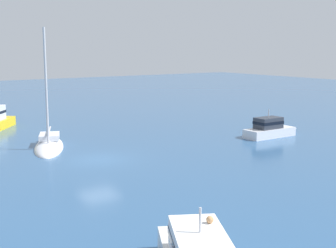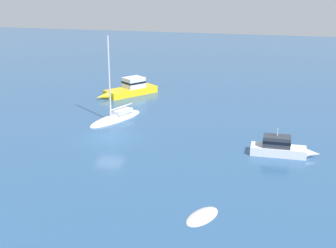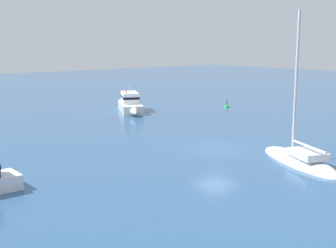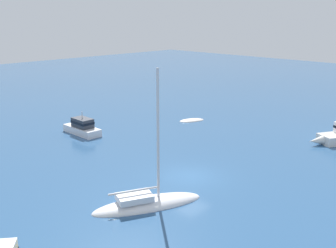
% 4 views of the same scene
% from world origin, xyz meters
% --- Properties ---
extents(ground_plane, '(160.00, 160.00, 0.00)m').
position_xyz_m(ground_plane, '(0.00, 0.00, 0.00)').
color(ground_plane, '#2D5684').
extents(powerboat, '(5.66, 1.66, 2.35)m').
position_xyz_m(powerboat, '(-15.47, 0.71, 0.67)').
color(powerboat, white).
rests_on(powerboat, ground).
extents(yacht, '(4.80, 7.49, 9.27)m').
position_xyz_m(yacht, '(1.28, -5.55, 0.12)').
color(yacht, white).
rests_on(yacht, ground).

